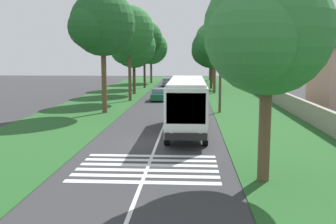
{
  "coord_description": "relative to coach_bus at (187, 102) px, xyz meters",
  "views": [
    {
      "loc": [
        -23.97,
        -2.05,
        5.39
      ],
      "look_at": [
        2.4,
        -0.54,
        1.6
      ],
      "focal_mm": 42.47,
      "sensor_mm": 36.0,
      "label": 1
    }
  ],
  "objects": [
    {
      "name": "roadside_tree_left_2",
      "position": [
        38.01,
        7.54,
        5.79
      ],
      "size": [
        6.91,
        5.89,
        11.0
      ],
      "color": "#3D2D1E",
      "rests_on": "grass_verge_left"
    },
    {
      "name": "trailing_car_2",
      "position": [
        34.9,
        0.02,
        -1.48
      ],
      "size": [
        4.3,
        1.78,
        1.43
      ],
      "color": "gold",
      "rests_on": "ground"
    },
    {
      "name": "trailing_car_3",
      "position": [
        42.25,
        3.79,
        -1.48
      ],
      "size": [
        4.3,
        1.78,
        1.43
      ],
      "color": "gray",
      "rests_on": "ground"
    },
    {
      "name": "grass_verge_left",
      "position": [
        11.57,
        10.0,
        -2.13
      ],
      "size": [
        120.0,
        8.0,
        0.04
      ],
      "primitive_type": "cube",
      "color": "#235623",
      "rests_on": "ground"
    },
    {
      "name": "trailing_car_0",
      "position": [
        19.91,
        3.51,
        -1.48
      ],
      "size": [
        4.3,
        1.78,
        1.43
      ],
      "color": "#145933",
      "rests_on": "ground"
    },
    {
      "name": "roadside_tree_left_0",
      "position": [
        9.11,
        7.94,
        5.96
      ],
      "size": [
        6.97,
        5.96,
        11.21
      ],
      "color": "brown",
      "rests_on": "grass_verge_left"
    },
    {
      "name": "ground",
      "position": [
        -3.43,
        1.8,
        -2.15
      ],
      "size": [
        160.0,
        160.0,
        0.0
      ],
      "primitive_type": "plane",
      "color": "#333335"
    },
    {
      "name": "roadside_tree_right_0",
      "position": [
        59.4,
        -4.3,
        5.06
      ],
      "size": [
        6.8,
        5.69,
        10.19
      ],
      "color": "#4C3826",
      "rests_on": "grass_verge_right"
    },
    {
      "name": "coach_bus",
      "position": [
        0.0,
        0.0,
        0.0
      ],
      "size": [
        11.16,
        2.62,
        3.73
      ],
      "color": "white",
      "rests_on": "ground"
    },
    {
      "name": "roadside_tree_left_4",
      "position": [
        18.95,
        7.11,
        5.88
      ],
      "size": [
        7.06,
        5.86,
        11.07
      ],
      "color": "brown",
      "rests_on": "grass_verge_left"
    },
    {
      "name": "roadside_tree_right_2",
      "position": [
        36.98,
        -3.33,
        4.11
      ],
      "size": [
        8.12,
        6.38,
        9.61
      ],
      "color": "#4C3826",
      "rests_on": "grass_verge_right"
    },
    {
      "name": "grass_verge_right",
      "position": [
        11.57,
        -6.4,
        -2.13
      ],
      "size": [
        120.0,
        8.0,
        0.04
      ],
      "primitive_type": "cube",
      "color": "#235623",
      "rests_on": "ground"
    },
    {
      "name": "utility_pole",
      "position": [
        9.94,
        -3.0,
        1.82
      ],
      "size": [
        0.24,
        1.4,
        7.57
      ],
      "color": "#473828",
      "rests_on": "grass_verge_right"
    },
    {
      "name": "roadside_tree_right_4",
      "position": [
        47.94,
        -4.03,
        6.07
      ],
      "size": [
        7.37,
        6.27,
        11.49
      ],
      "color": "#4C3826",
      "rests_on": "grass_verge_right"
    },
    {
      "name": "zebra_crossing",
      "position": [
        -8.87,
        1.8,
        -2.14
      ],
      "size": [
        4.95,
        6.8,
        0.01
      ],
      "color": "silver",
      "rests_on": "ground"
    },
    {
      "name": "roadside_wall",
      "position": [
        16.57,
        -9.8,
        -1.31
      ],
      "size": [
        70.0,
        0.4,
        1.59
      ],
      "primitive_type": "cube",
      "color": "gray",
      "rests_on": "grass_verge_right"
    },
    {
      "name": "roadside_tree_right_1",
      "position": [
        -10.64,
        -3.24,
        4.07
      ],
      "size": [
        6.45,
        5.34,
        9.01
      ],
      "color": "brown",
      "rests_on": "grass_verge_right"
    },
    {
      "name": "roadside_tree_left_1",
      "position": [
        49.58,
        7.63,
        4.44
      ],
      "size": [
        8.14,
        6.42,
        9.94
      ],
      "color": "brown",
      "rests_on": "grass_verge_left"
    },
    {
      "name": "roadside_tree_right_3",
      "position": [
        29.3,
        -3.45,
        5.18
      ],
      "size": [
        5.79,
        4.72,
        9.78
      ],
      "color": "brown",
      "rests_on": "grass_verge_right"
    },
    {
      "name": "roadside_tree_left_3",
      "position": [
        27.35,
        7.8,
        4.34
      ],
      "size": [
        7.06,
        6.05,
        9.63
      ],
      "color": "#4C3826",
      "rests_on": "grass_verge_left"
    },
    {
      "name": "trailing_car_1",
      "position": [
        27.84,
        -0.09,
        -1.48
      ],
      "size": [
        4.3,
        1.78,
        1.43
      ],
      "color": "#145933",
      "rests_on": "ground"
    },
    {
      "name": "centre_line",
      "position": [
        11.57,
        1.8,
        -2.14
      ],
      "size": [
        110.0,
        0.16,
        0.01
      ],
      "primitive_type": "cube",
      "color": "silver",
      "rests_on": "ground"
    }
  ]
}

